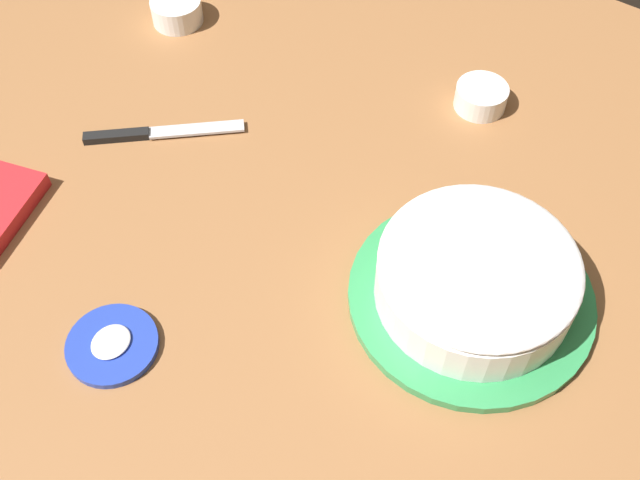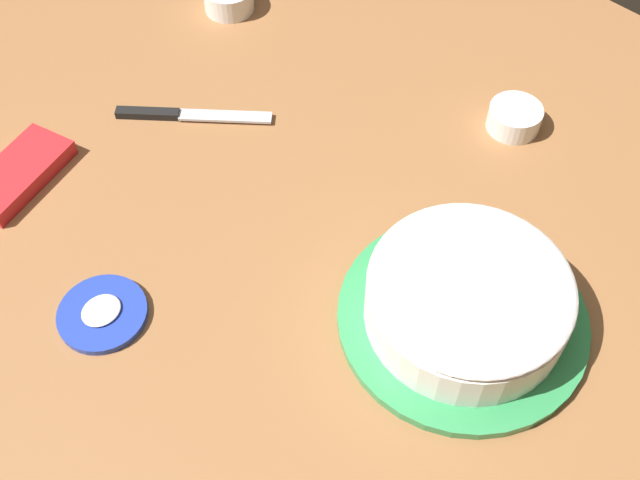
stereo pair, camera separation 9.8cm
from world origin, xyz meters
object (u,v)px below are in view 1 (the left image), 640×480
spreading_knife (150,133)px  frosting_tub_lid (112,345)px  frosted_cake (475,280)px  sprinkle_bowl_blue (177,10)px  sprinkle_bowl_rainbow (481,97)px

spreading_knife → frosting_tub_lid: bearing=35.2°
frosted_cake → frosting_tub_lid: frosted_cake is taller
frosting_tub_lid → sprinkle_bowl_blue: size_ratio=1.32×
sprinkle_bowl_blue → sprinkle_bowl_rainbow: size_ratio=1.07×
spreading_knife → sprinkle_bowl_rainbow: (-0.34, 0.37, 0.01)m
frosting_tub_lid → spreading_knife: frosting_tub_lid is taller
sprinkle_bowl_blue → sprinkle_bowl_rainbow: 0.53m
frosted_cake → sprinkle_bowl_blue: size_ratio=3.64×
frosted_cake → sprinkle_bowl_rainbow: 0.36m
frosting_tub_lid → sprinkle_bowl_rainbow: (-0.63, 0.17, 0.01)m
frosted_cake → frosting_tub_lid: 0.45m
frosted_cake → frosting_tub_lid: size_ratio=2.77×
sprinkle_bowl_rainbow → sprinkle_bowl_blue: bearing=-78.2°
spreading_knife → sprinkle_bowl_blue: bearing=-147.7°
frosting_tub_lid → sprinkle_bowl_blue: (-0.52, -0.35, 0.02)m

